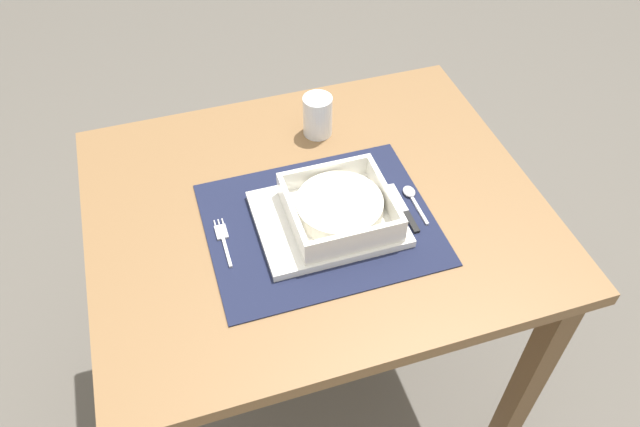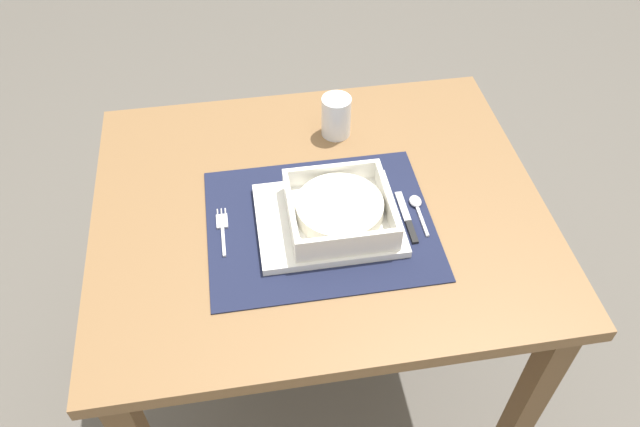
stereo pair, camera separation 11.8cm
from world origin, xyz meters
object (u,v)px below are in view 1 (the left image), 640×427
porridge_bowl (339,208)px  butter_knife (405,211)px  spoon (411,195)px  drinking_glass (318,118)px  bread_knife (391,208)px  fork (223,238)px  dining_table (315,241)px

porridge_bowl → butter_knife: size_ratio=1.43×
spoon → drinking_glass: bearing=117.4°
butter_knife → bread_knife: 0.03m
fork → drinking_glass: (0.27, 0.25, 0.04)m
porridge_bowl → fork: bearing=173.6°
dining_table → spoon: bearing=-12.6°
dining_table → spoon: (0.19, -0.04, 0.12)m
dining_table → fork: fork is taller
bread_knife → drinking_glass: bearing=97.9°
butter_knife → drinking_glass: drinking_glass is taller
drinking_glass → bread_knife: bearing=-76.4°
butter_knife → bread_knife: same height
butter_knife → bread_knife: size_ratio=0.98×
spoon → bread_knife: spoon is taller
spoon → butter_knife: (-0.03, -0.03, -0.00)m
fork → spoon: spoon is taller
butter_knife → drinking_glass: 0.30m
fork → bread_knife: size_ratio=0.91×
drinking_glass → fork: bearing=-136.9°
dining_table → fork: size_ratio=7.08×
dining_table → drinking_glass: drinking_glass is taller
butter_knife → bread_knife: (-0.02, 0.02, 0.00)m
drinking_glass → porridge_bowl: bearing=-98.8°
dining_table → porridge_bowl: size_ratio=4.61×
dining_table → drinking_glass: size_ratio=9.56×
fork → bread_knife: 0.33m
dining_table → porridge_bowl: (0.03, -0.06, 0.16)m
butter_knife → drinking_glass: (-0.09, 0.29, 0.04)m
fork → dining_table: bearing=11.2°
porridge_bowl → fork: size_ratio=1.54×
porridge_bowl → spoon: bearing=7.1°
spoon → butter_knife: 0.04m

